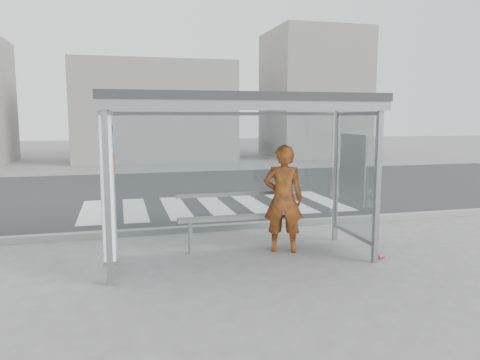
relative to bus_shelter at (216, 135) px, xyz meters
name	(u,v)px	position (x,y,z in m)	size (l,w,h in m)	color
ground	(240,259)	(0.37, -0.06, -1.98)	(80.00, 80.00, 0.00)	slate
road	(182,191)	(0.37, 6.94, -1.98)	(30.00, 10.00, 0.01)	#2C2C2E
curb	(216,228)	(0.37, 1.89, -1.92)	(30.00, 0.18, 0.12)	gray
crosswalk	(215,206)	(0.87, 4.44, -1.98)	(6.55, 3.00, 0.00)	silver
bus_shelter	(216,135)	(0.00, 0.00, 0.00)	(4.25, 1.65, 2.62)	gray
building_center	(153,112)	(0.37, 17.94, 0.52)	(8.00, 5.00, 5.00)	gray
building_right	(313,94)	(9.37, 17.94, 1.52)	(5.00, 5.00, 7.00)	gray
person	(283,199)	(1.18, 0.18, -1.08)	(0.66, 0.43, 1.82)	orange
bench	(233,217)	(0.38, 0.44, -1.41)	(1.90, 0.33, 0.98)	gray
soda_can	(381,257)	(2.57, -0.62, -1.95)	(0.07, 0.07, 0.12)	#E34270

